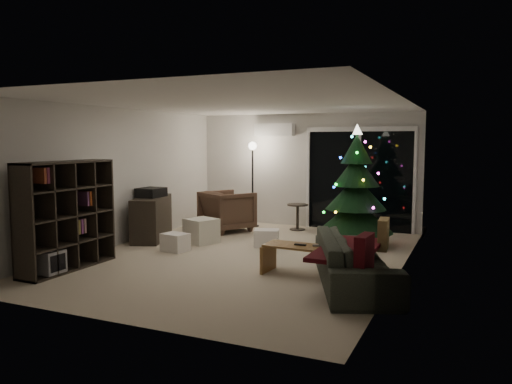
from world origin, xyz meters
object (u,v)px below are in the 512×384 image
media_cabinet (152,218)px  coffee_table (310,261)px  armchair (227,211)px  bookshelf (57,215)px  sofa (355,261)px  christmas_tree (356,185)px

media_cabinet → coffee_table: size_ratio=0.99×
armchair → coffee_table: armchair is taller
bookshelf → coffee_table: 3.82m
media_cabinet → sofa: 4.55m
bookshelf → armchair: 3.89m
media_cabinet → christmas_tree: (3.73, 1.05, 0.69)m
media_cabinet → coffee_table: (3.62, -1.29, -0.20)m
bookshelf → christmas_tree: 5.07m
armchair → christmas_tree: (2.80, -0.34, 0.67)m
bookshelf → media_cabinet: (0.00, 2.37, -0.39)m
armchair → sofa: (3.37, -2.89, -0.10)m
bookshelf → media_cabinet: bearing=88.8°
armchair → christmas_tree: 2.90m
armchair → christmas_tree: christmas_tree is taller
bookshelf → armchair: (0.93, 3.76, -0.37)m
media_cabinet → sofa: size_ratio=0.59×
christmas_tree → armchair: bearing=173.1°
sofa → coffee_table: (-0.68, 0.21, -0.12)m
bookshelf → sofa: (4.30, 0.88, -0.48)m
bookshelf → christmas_tree: size_ratio=0.73×
bookshelf → sofa: bearing=10.3°
sofa → armchair: bearing=28.3°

